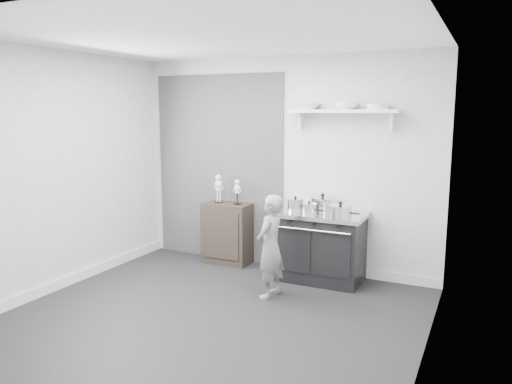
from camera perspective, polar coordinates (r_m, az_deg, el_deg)
ground at (r=5.16m, az=-4.85°, el=-13.87°), size 4.00×4.00×0.00m
room_shell at (r=4.93m, az=-5.13°, el=4.74°), size 4.02×3.62×2.71m
wall_shelf at (r=5.98m, az=9.94°, el=8.98°), size 1.30×0.26×0.24m
stove at (r=6.06m, az=7.41°, el=-6.17°), size 1.04×0.65×0.83m
side_cabinet at (r=6.70m, az=-3.27°, el=-4.72°), size 0.62×0.36×0.81m
child at (r=5.45m, az=1.65°, el=-6.23°), size 0.31×0.44×1.14m
pot_front_left at (r=5.97m, az=4.53°, el=-1.50°), size 0.28×0.19×0.19m
pot_back_left at (r=6.08m, az=7.62°, el=-1.34°), size 0.37×0.29×0.21m
pot_front_right at (r=5.68m, az=9.61°, el=-2.21°), size 0.35×0.27×0.19m
pot_front_center at (r=5.84m, az=6.10°, el=-1.91°), size 0.26×0.18×0.16m
skeleton_full at (r=6.64m, az=-4.30°, el=0.63°), size 0.12×0.08×0.43m
skeleton_torso at (r=6.51m, az=-2.16°, el=0.23°), size 0.11×0.07×0.38m
bowl_large at (r=6.11m, az=5.86°, el=9.72°), size 0.30×0.30×0.07m
bowl_small at (r=5.97m, az=10.28°, el=9.67°), size 0.27×0.27×0.08m
plate_stack at (r=5.88m, az=13.74°, el=9.45°), size 0.25×0.25×0.06m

